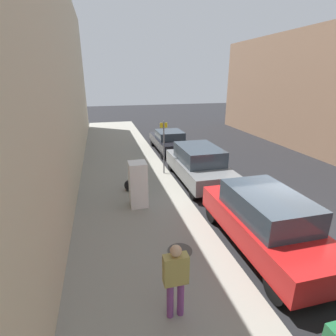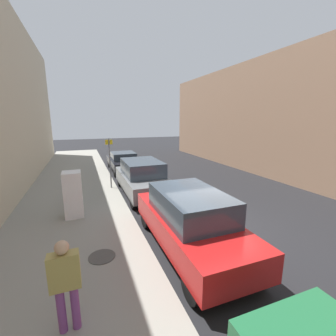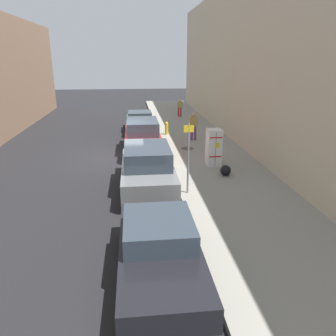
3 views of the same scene
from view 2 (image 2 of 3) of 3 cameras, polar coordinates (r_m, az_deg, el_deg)
The scene contains 10 objects.
ground_plane at distance 8.29m, azimuth 10.73°, elevation -14.78°, with size 80.00×80.00×0.00m, color black.
sidewalk_slab at distance 7.24m, azimuth -23.96°, elevation -19.18°, with size 4.37×44.00×0.17m, color gray.
discarded_refrigerator at distance 9.06m, azimuth -22.95°, elevation -6.17°, with size 0.64×0.71×1.71m.
manhole_cover at distance 6.63m, azimuth -16.44°, elevation -20.78°, with size 0.70×0.70×0.02m, color #47443F.
street_sign_post at distance 12.04m, azimuth -14.54°, elevation 1.82°, with size 0.36×0.07×2.62m.
trash_bag at distance 10.67m, azimuth -23.44°, elevation -7.02°, with size 0.46×0.46×0.46m, color black.
pedestrian_standing_near at distance 4.47m, azimuth -24.63°, elevation -24.45°, with size 0.49×0.23×1.68m.
parked_suv_red at distance 6.63m, azimuth 5.61°, elevation -12.96°, with size 1.89×4.79×1.77m.
parked_suv_gray at distance 11.43m, azimuth -6.54°, elevation -2.30°, with size 1.98×4.72×1.72m.
parked_sedan_dark at distance 16.79m, azimuth -11.33°, elevation 1.72°, with size 1.84×4.48×1.41m.
Camera 2 is at (-3.99, -6.23, 3.74)m, focal length 24.00 mm.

